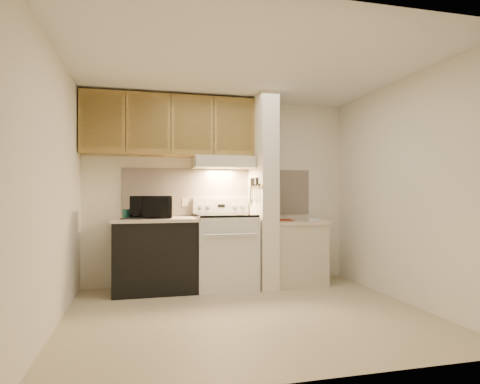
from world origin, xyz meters
name	(u,v)px	position (x,y,z in m)	size (l,w,h in m)	color
floor	(248,314)	(0.00, 0.00, 0.00)	(3.60, 3.60, 0.00)	#BEB08D
ceiling	(248,66)	(0.00, 0.00, 2.50)	(3.60, 3.60, 0.00)	white
wall_back	(220,191)	(0.00, 1.50, 1.25)	(3.60, 0.02, 2.50)	white
wall_left	(56,189)	(-1.80, 0.00, 1.25)	(0.02, 3.00, 2.50)	white
wall_right	(404,190)	(1.80, 0.00, 1.25)	(0.02, 3.00, 2.50)	white
backsplash	(220,192)	(0.00, 1.49, 1.24)	(2.60, 0.02, 0.63)	#FFE7D2
range_body	(225,252)	(0.00, 1.16, 0.46)	(0.76, 0.65, 0.92)	silver
oven_window	(230,252)	(0.00, 0.84, 0.50)	(0.50, 0.01, 0.30)	black
oven_handle	(231,235)	(0.00, 0.80, 0.72)	(0.02, 0.02, 0.65)	silver
cooktop	(225,215)	(0.00, 1.16, 0.94)	(0.74, 0.64, 0.03)	black
range_backguard	(221,206)	(0.00, 1.44, 1.05)	(0.76, 0.08, 0.20)	silver
range_display	(221,206)	(0.00, 1.40, 1.05)	(0.10, 0.01, 0.04)	black
range_knob_left_outer	(201,206)	(-0.28, 1.40, 1.05)	(0.05, 0.05, 0.02)	silver
range_knob_left_inner	(208,206)	(-0.18, 1.40, 1.05)	(0.05, 0.05, 0.02)	silver
range_knob_right_inner	(234,206)	(0.18, 1.40, 1.05)	(0.05, 0.05, 0.02)	silver
range_knob_right_outer	(242,206)	(0.28, 1.40, 1.05)	(0.05, 0.05, 0.02)	silver
dishwasher_front	(155,256)	(-0.88, 1.17, 0.43)	(1.00, 0.63, 0.87)	black
left_countertop	(155,220)	(-0.88, 1.17, 0.89)	(1.04, 0.67, 0.04)	beige
spoon_rest	(132,219)	(-1.16, 0.97, 0.92)	(0.24, 0.08, 0.02)	black
teal_jar	(126,214)	(-1.23, 1.28, 0.96)	(0.10, 0.10, 0.11)	#1C625A
outlet	(185,202)	(-0.48, 1.48, 1.10)	(0.08, 0.01, 0.12)	beige
microwave	(151,207)	(-0.93, 1.15, 1.05)	(0.50, 0.34, 0.27)	black
partition_pillar	(263,191)	(0.51, 1.15, 1.25)	(0.22, 0.70, 2.50)	#F2E8CE
pillar_trim	(254,187)	(0.39, 1.15, 1.30)	(0.01, 0.70, 0.04)	olive
knife_strip	(255,185)	(0.39, 1.10, 1.32)	(0.02, 0.42, 0.04)	black
knife_blade_a	(258,193)	(0.38, 0.95, 1.22)	(0.01, 0.04, 0.16)	silver
knife_handle_a	(258,181)	(0.38, 0.94, 1.37)	(0.02, 0.02, 0.10)	black
knife_blade_b	(256,194)	(0.38, 1.02, 1.21)	(0.01, 0.04, 0.18)	silver
knife_handle_b	(256,181)	(0.38, 1.01, 1.37)	(0.02, 0.02, 0.10)	black
knife_blade_c	(254,195)	(0.38, 1.10, 1.20)	(0.01, 0.04, 0.20)	silver
knife_handle_c	(254,182)	(0.38, 1.11, 1.37)	(0.02, 0.02, 0.10)	black
knife_blade_d	(252,193)	(0.38, 1.19, 1.22)	(0.01, 0.04, 0.16)	silver
knife_handle_d	(253,182)	(0.38, 1.18, 1.37)	(0.02, 0.02, 0.10)	black
knife_blade_e	(251,194)	(0.38, 1.25, 1.21)	(0.01, 0.04, 0.18)	silver
knife_handle_e	(251,182)	(0.38, 1.26, 1.37)	(0.02, 0.02, 0.10)	black
oven_mitt	(250,195)	(0.38, 1.32, 1.20)	(0.03, 0.09, 0.22)	gray
right_cab_base	(296,254)	(0.97, 1.15, 0.40)	(0.70, 0.60, 0.81)	beige
right_countertop	(296,222)	(0.97, 1.15, 0.83)	(0.74, 0.64, 0.04)	beige
red_folder	(283,220)	(0.83, 1.25, 0.86)	(0.22, 0.30, 0.01)	#A62A10
white_box	(314,219)	(1.19, 1.05, 0.87)	(0.13, 0.09, 0.04)	white
range_hood	(223,162)	(0.00, 1.28, 1.62)	(0.78, 0.44, 0.15)	beige
hood_lip	(226,165)	(0.00, 1.07, 1.58)	(0.78, 0.04, 0.06)	beige
upper_cabinets	(170,126)	(-0.69, 1.32, 2.08)	(2.18, 0.33, 0.77)	olive
cab_door_a	(102,121)	(-1.51, 1.17, 2.08)	(0.46, 0.01, 0.63)	olive
cab_gap_a	(126,122)	(-1.23, 1.16, 2.08)	(0.01, 0.01, 0.73)	black
cab_door_b	(149,123)	(-0.96, 1.17, 2.08)	(0.46, 0.01, 0.63)	olive
cab_gap_b	(171,124)	(-0.69, 1.16, 2.08)	(0.01, 0.01, 0.73)	black
cab_door_c	(193,125)	(-0.42, 1.17, 2.08)	(0.46, 0.01, 0.63)	olive
cab_gap_c	(214,126)	(-0.14, 1.16, 2.08)	(0.01, 0.01, 0.73)	black
cab_door_d	(234,127)	(0.13, 1.17, 2.08)	(0.46, 0.01, 0.63)	olive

